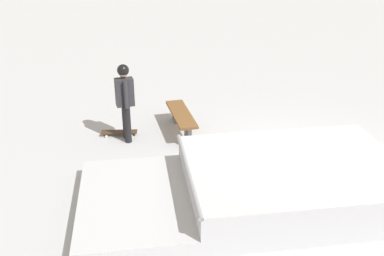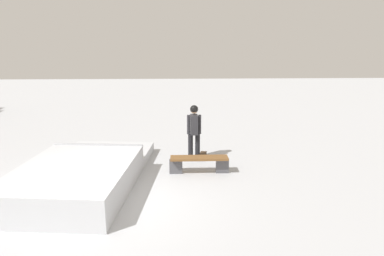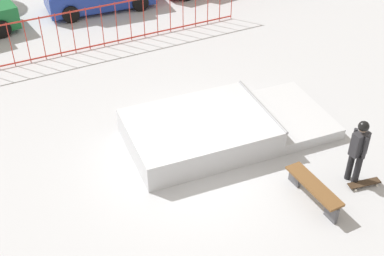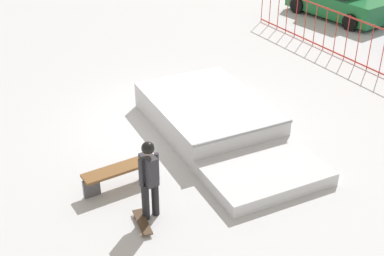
% 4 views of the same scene
% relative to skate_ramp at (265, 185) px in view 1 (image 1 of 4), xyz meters
% --- Properties ---
extents(ground_plane, '(60.00, 60.00, 0.00)m').
position_rel_skate_ramp_xyz_m(ground_plane, '(-1.01, -0.80, -0.32)').
color(ground_plane, '#B7BABF').
extents(skate_ramp, '(5.64, 3.14, 0.74)m').
position_rel_skate_ramp_xyz_m(skate_ramp, '(0.00, 0.00, 0.00)').
color(skate_ramp, silver).
rests_on(skate_ramp, ground).
extents(skater, '(0.39, 0.44, 1.73)m').
position_rel_skate_ramp_xyz_m(skater, '(2.01, -2.93, 0.69)').
color(skater, black).
rests_on(skater, ground).
extents(skateboard, '(0.82, 0.38, 0.09)m').
position_rel_skate_ramp_xyz_m(skateboard, '(2.16, -3.21, -0.24)').
color(skateboard, '#3F2D1E').
rests_on(skateboard, ground).
extents(park_bench, '(0.41, 1.66, 0.48)m').
position_rel_skate_ramp_xyz_m(park_bench, '(0.77, -3.02, 0.04)').
color(park_bench, brown).
rests_on(park_bench, ground).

